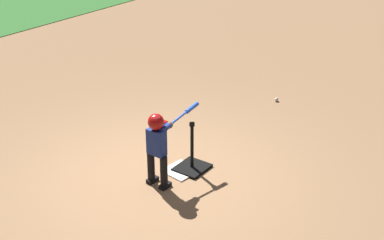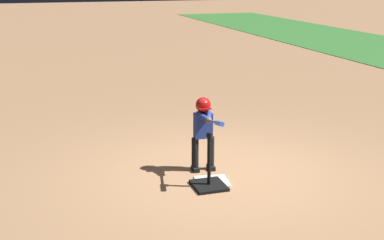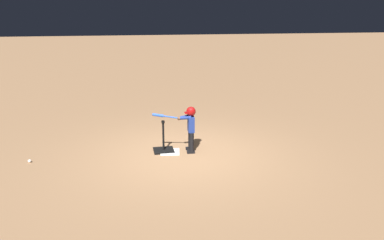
{
  "view_description": "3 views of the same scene",
  "coord_description": "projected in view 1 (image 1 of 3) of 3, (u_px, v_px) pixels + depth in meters",
  "views": [
    {
      "loc": [
        -5.06,
        -4.25,
        3.98
      ],
      "look_at": [
        0.49,
        -0.33,
        0.76
      ],
      "focal_mm": 50.0,
      "sensor_mm": 36.0,
      "label": 1
    },
    {
      "loc": [
        6.71,
        -2.61,
        2.79
      ],
      "look_at": [
        -0.02,
        -0.45,
        0.82
      ],
      "focal_mm": 50.0,
      "sensor_mm": 36.0,
      "label": 2
    },
    {
      "loc": [
        1.33,
        7.89,
        3.18
      ],
      "look_at": [
        -0.21,
        -0.2,
        0.78
      ],
      "focal_mm": 35.0,
      "sensor_mm": 36.0,
      "label": 3
    }
  ],
  "objects": [
    {
      "name": "ground_plane",
      "position": [
        154.0,
        174.0,
        7.66
      ],
      "size": [
        90.0,
        90.0,
        0.0
      ],
      "primitive_type": "plane",
      "color": "#99704C"
    },
    {
      "name": "batting_tee",
      "position": [
        192.0,
        163.0,
        7.75
      ],
      "size": [
        0.47,
        0.42,
        0.75
      ],
      "color": "black",
      "rests_on": "ground_plane"
    },
    {
      "name": "baseball",
      "position": [
        276.0,
        99.0,
        10.03
      ],
      "size": [
        0.07,
        0.07,
        0.07
      ],
      "primitive_type": "sphere",
      "color": "white",
      "rests_on": "ground_plane"
    },
    {
      "name": "batter_child",
      "position": [
        158.0,
        141.0,
        7.13
      ],
      "size": [
        1.0,
        0.34,
        1.08
      ],
      "color": "black",
      "rests_on": "ground_plane"
    },
    {
      "name": "home_plate",
      "position": [
        181.0,
        170.0,
        7.74
      ],
      "size": [
        0.5,
        0.5,
        0.02
      ],
      "primitive_type": "cube",
      "rotation": [
        0.0,
        0.0,
        -0.14
      ],
      "color": "white",
      "rests_on": "ground_plane"
    }
  ]
}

